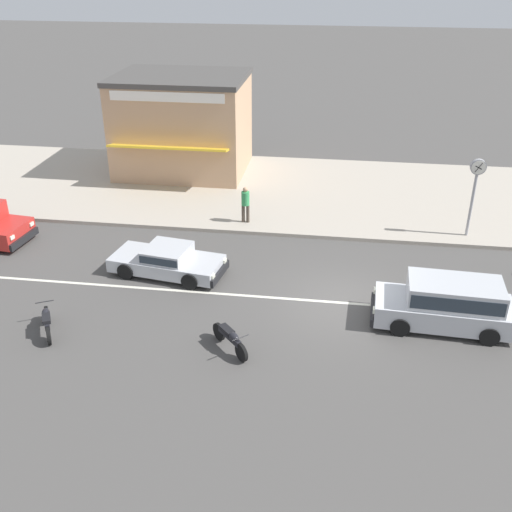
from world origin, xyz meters
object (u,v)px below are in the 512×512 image
sedan_silver_1 (168,260)px  motorcycle_2 (47,321)px  street_clock (476,180)px  minivan_silver_3 (448,302)px  motorcycle_0 (230,338)px  shopfront_corner_warung (183,124)px  pedestrian_near_clock (245,202)px

sedan_silver_1 → motorcycle_2: bearing=-122.2°
sedan_silver_1 → street_clock: (11.29, 4.58, 2.01)m
minivan_silver_3 → motorcycle_2: (-12.22, -2.14, -0.42)m
sedan_silver_1 → motorcycle_0: size_ratio=3.05×
motorcycle_2 → minivan_silver_3: bearing=9.9°
street_clock → shopfront_corner_warung: 14.81m
motorcycle_2 → pedestrian_near_clock: size_ratio=1.03×
minivan_silver_3 → street_clock: (1.72, 6.65, 1.70)m
minivan_silver_3 → pedestrian_near_clock: (-7.43, 6.68, 0.23)m
sedan_silver_1 → shopfront_corner_warung: 11.29m
street_clock → pedestrian_near_clock: 9.27m
sedan_silver_1 → motorcycle_0: bearing=-54.4°
motorcycle_2 → street_clock: street_clock is taller
pedestrian_near_clock → shopfront_corner_warung: 7.75m
motorcycle_2 → motorcycle_0: bearing=-1.1°
shopfront_corner_warung → sedan_silver_1: bearing=-79.0°
motorcycle_0 → minivan_silver_3: bearing=19.2°
motorcycle_0 → street_clock: 12.29m
pedestrian_near_clock → motorcycle_0: bearing=-83.9°
sedan_silver_1 → street_clock: bearing=22.1°
street_clock → pedestrian_near_clock: bearing=179.9°
shopfront_corner_warung → minivan_silver_3: bearing=-48.0°
minivan_silver_3 → motorcycle_2: size_ratio=2.70×
pedestrian_near_clock → motorcycle_2: bearing=-118.5°
pedestrian_near_clock → sedan_silver_1: bearing=-114.9°
motorcycle_0 → pedestrian_near_clock: pedestrian_near_clock is taller
minivan_silver_3 → motorcycle_0: minivan_silver_3 is taller
sedan_silver_1 → shopfront_corner_warung: size_ratio=0.66×
sedan_silver_1 → motorcycle_0: (3.09, -4.32, -0.11)m
motorcycle_0 → shopfront_corner_warung: 16.23m
motorcycle_0 → street_clock: (8.20, 8.91, 2.12)m
street_clock → shopfront_corner_warung: bearing=154.8°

